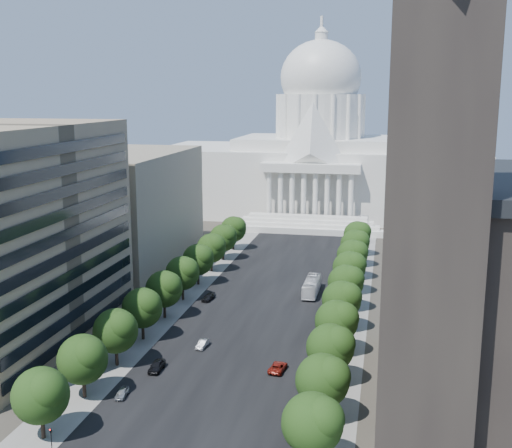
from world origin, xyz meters
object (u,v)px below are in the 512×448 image
Objects in this scene: car_red at (278,367)px; car_dark_b at (208,298)px; car_silver at (203,344)px; city_bus at (312,286)px; car_dark_a at (157,366)px; car_parked at (122,393)px.

car_red reaches higher than car_dark_b.
car_red is at bearing -49.81° from car_dark_b.
car_silver is 38.99m from city_bus.
car_dark_b is (-1.71, 37.36, -0.18)m from car_dark_a.
car_dark_a is 1.27× the size of car_parked.
city_bus is (0.52, 42.94, 1.11)m from car_red.
car_silver is 16.76m from car_red.
city_bus is (15.63, 35.70, 1.15)m from car_silver.
car_dark_a is at bearing -113.25° from city_bus.
car_dark_b is at bearing -156.60° from city_bus.
car_red is at bearing 9.96° from car_dark_a.
car_silver reaches higher than car_parked.
car_parked is (-1.88, -9.97, -0.17)m from car_dark_a.
car_red is (15.11, -7.24, 0.04)m from car_silver.
car_dark_a reaches higher than car_parked.
car_dark_b is at bearing 91.55° from car_dark_a.
car_red is at bearing 26.17° from car_parked.
car_dark_b is at bearing 83.42° from car_parked.
car_dark_b is 1.17× the size of car_parked.
city_bus is (20.31, 46.80, 0.99)m from car_dark_a.
car_parked is at bearing -82.71° from car_dark_b.
city_bus is at bearing 30.70° from car_dark_b.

